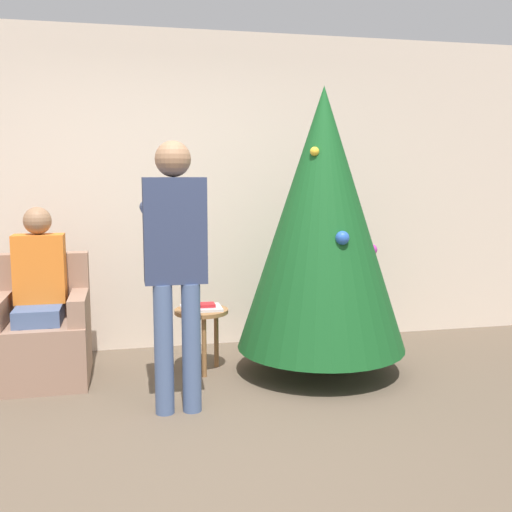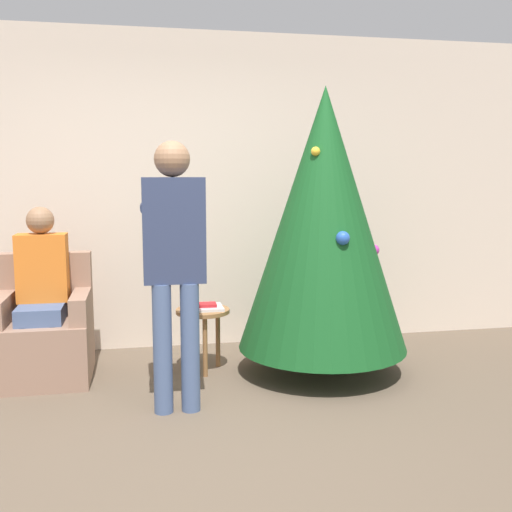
{
  "view_description": "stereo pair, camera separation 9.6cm",
  "coord_description": "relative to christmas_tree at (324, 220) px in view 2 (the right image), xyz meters",
  "views": [
    {
      "loc": [
        -0.43,
        -2.96,
        1.5
      ],
      "look_at": [
        0.44,
        0.99,
        0.95
      ],
      "focal_mm": 42.0,
      "sensor_mm": 36.0,
      "label": 1
    },
    {
      "loc": [
        -0.34,
        -2.98,
        1.5
      ],
      "look_at": [
        0.44,
        0.99,
        0.95
      ],
      "focal_mm": 42.0,
      "sensor_mm": 36.0,
      "label": 2
    }
  ],
  "objects": [
    {
      "name": "book",
      "position": [
        -0.89,
        0.21,
        -0.65
      ],
      "size": [
        0.21,
        0.12,
        0.02
      ],
      "color": "#B21E23",
      "rests_on": "laptop"
    },
    {
      "name": "christmas_tree",
      "position": [
        0.0,
        0.0,
        0.0
      ],
      "size": [
        1.27,
        1.27,
        2.14
      ],
      "color": "brown",
      "rests_on": "ground_plane"
    },
    {
      "name": "ground_plane",
      "position": [
        -1.01,
        -1.27,
        -1.17
      ],
      "size": [
        14.0,
        14.0,
        0.0
      ],
      "primitive_type": "plane",
      "color": "brown"
    },
    {
      "name": "person_seated",
      "position": [
        -2.05,
        0.26,
        -0.47
      ],
      "size": [
        0.36,
        0.46,
        1.27
      ],
      "color": "#475B84",
      "rests_on": "ground_plane"
    },
    {
      "name": "person_standing",
      "position": [
        -1.13,
        -0.5,
        -0.15
      ],
      "size": [
        0.41,
        0.57,
        1.71
      ],
      "color": "#475B84",
      "rests_on": "ground_plane"
    },
    {
      "name": "side_stool",
      "position": [
        -0.89,
        0.21,
        -0.76
      ],
      "size": [
        0.41,
        0.41,
        0.48
      ],
      "color": "olive",
      "rests_on": "ground_plane"
    },
    {
      "name": "armchair",
      "position": [
        -2.05,
        0.28,
        -0.84
      ],
      "size": [
        0.67,
        0.68,
        0.91
      ],
      "color": "#93705B",
      "rests_on": "ground_plane"
    },
    {
      "name": "laptop",
      "position": [
        -0.89,
        0.21,
        -0.67
      ],
      "size": [
        0.3,
        0.25,
        0.02
      ],
      "color": "silver",
      "rests_on": "side_stool"
    },
    {
      "name": "wall_back",
      "position": [
        -1.01,
        0.96,
        0.18
      ],
      "size": [
        8.0,
        0.06,
        2.7
      ],
      "color": "beige",
      "rests_on": "ground_plane"
    }
  ]
}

